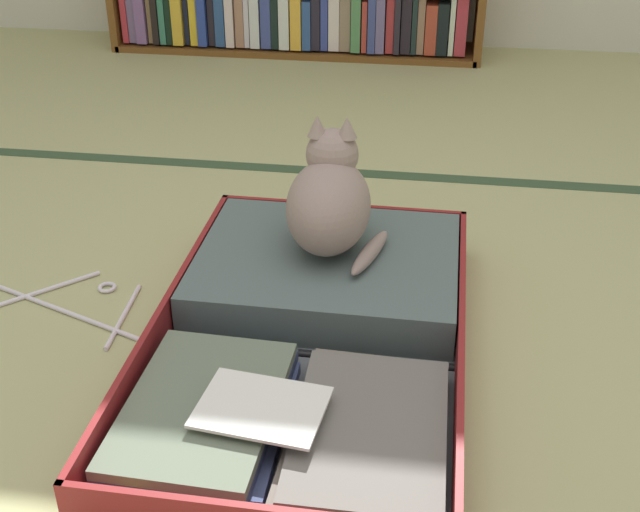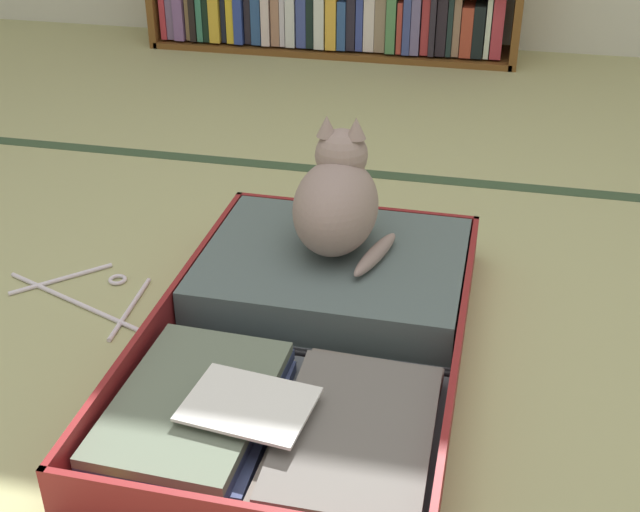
# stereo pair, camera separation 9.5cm
# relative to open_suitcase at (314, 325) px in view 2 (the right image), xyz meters

# --- Properties ---
(ground_plane) EXTENTS (10.00, 10.00, 0.00)m
(ground_plane) POSITION_rel_open_suitcase_xyz_m (0.08, -0.25, -0.05)
(ground_plane) COLOR tan
(tatami_border) EXTENTS (4.80, 0.05, 0.00)m
(tatami_border) POSITION_rel_open_suitcase_xyz_m (0.08, 0.82, -0.04)
(tatami_border) COLOR #344B31
(tatami_border) RESTS_ON ground_plane
(open_suitcase) EXTENTS (0.58, 0.96, 0.11)m
(open_suitcase) POSITION_rel_open_suitcase_xyz_m (0.00, 0.00, 0.00)
(open_suitcase) COLOR maroon
(open_suitcase) RESTS_ON ground_plane
(black_cat) EXTENTS (0.22, 0.27, 0.27)m
(black_cat) POSITION_rel_open_suitcase_xyz_m (0.00, 0.22, 0.16)
(black_cat) COLOR gray
(black_cat) RESTS_ON open_suitcase
(clothes_hanger) EXTENTS (0.40, 0.28, 0.01)m
(clothes_hanger) POSITION_rel_open_suitcase_xyz_m (-0.51, 0.06, -0.04)
(clothes_hanger) COLOR silver
(clothes_hanger) RESTS_ON ground_plane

